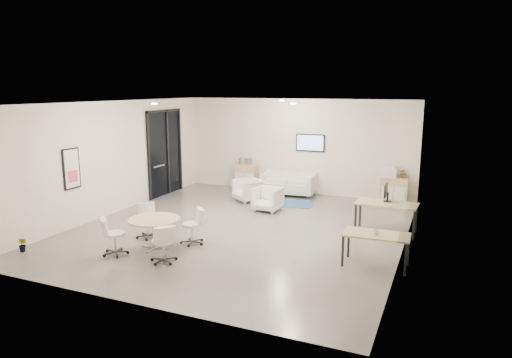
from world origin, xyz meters
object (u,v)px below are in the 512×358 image
at_px(loveseat, 289,184).
at_px(armchair_left, 248,189).
at_px(sideboard_left, 246,177).
at_px(round_table, 154,222).
at_px(desk_rear, 386,206).
at_px(sideboard_right, 394,190).
at_px(desk_front, 376,237).
at_px(armchair_right, 268,198).

xyz_separation_m(loveseat, armchair_left, (-0.91, -1.35, 0.04)).
distance_m(sideboard_left, round_table, 6.43).
height_order(armchair_left, round_table, armchair_left).
relative_size(armchair_left, round_table, 0.68).
relative_size(loveseat, desk_rear, 1.19).
bearing_deg(loveseat, armchair_left, -129.03).
relative_size(sideboard_right, armchair_left, 1.04).
xyz_separation_m(sideboard_left, desk_rear, (5.23, -3.19, 0.24)).
bearing_deg(desk_rear, sideboard_left, 151.94).
bearing_deg(desk_front, sideboard_left, 132.29).
bearing_deg(round_table, armchair_left, 88.54).
bearing_deg(round_table, loveseat, 80.50).
height_order(sideboard_left, round_table, sideboard_left).
distance_m(sideboard_right, armchair_right, 4.09).
xyz_separation_m(sideboard_right, loveseat, (-3.41, -0.22, -0.05)).
relative_size(sideboard_right, round_table, 0.71).
xyz_separation_m(sideboard_right, desk_front, (0.27, -5.49, 0.20)).
height_order(loveseat, desk_rear, desk_rear).
distance_m(loveseat, desk_front, 6.43).
relative_size(sideboard_right, armchair_right, 1.06).
relative_size(armchair_left, desk_front, 0.59).
relative_size(sideboard_right, desk_front, 0.62).
relative_size(armchair_right, desk_front, 0.58).
distance_m(armchair_right, round_table, 4.16).
distance_m(desk_rear, round_table, 5.61).
distance_m(armchair_left, desk_rear, 4.78).
xyz_separation_m(armchair_left, round_table, (-0.12, -4.84, 0.22)).
bearing_deg(armchair_left, round_table, -55.39).
bearing_deg(armchair_left, sideboard_right, 55.99).
distance_m(loveseat, armchair_left, 1.63).
xyz_separation_m(armchair_right, round_table, (-1.13, -4.00, 0.23)).
bearing_deg(desk_front, loveseat, 122.93).
distance_m(sideboard_left, loveseat, 1.67).
xyz_separation_m(sideboard_right, armchair_right, (-3.31, -2.40, -0.02)).
xyz_separation_m(armchair_left, desk_front, (4.59, -3.92, 0.22)).
distance_m(loveseat, armchair_right, 2.19).
xyz_separation_m(loveseat, armchair_right, (0.10, -2.19, 0.03)).
bearing_deg(sideboard_right, sideboard_left, -179.90).
height_order(desk_front, round_table, round_table).
bearing_deg(round_table, sideboard_left, 95.58).
distance_m(armchair_right, desk_front, 4.73).
relative_size(sideboard_left, desk_rear, 0.59).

